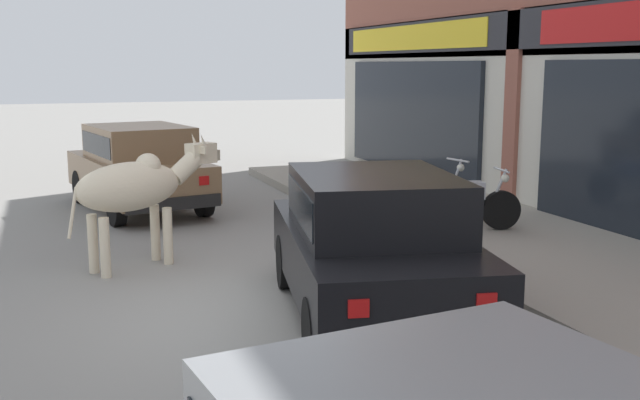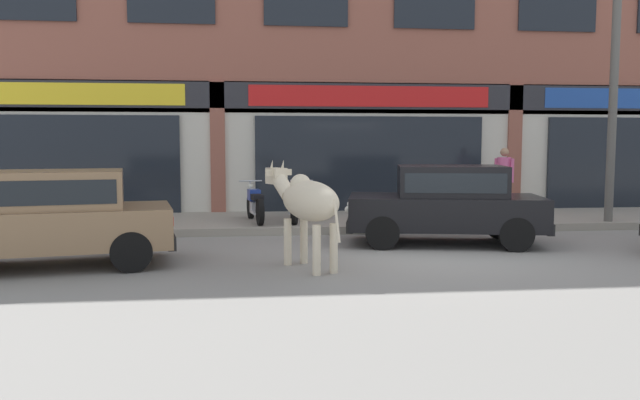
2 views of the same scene
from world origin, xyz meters
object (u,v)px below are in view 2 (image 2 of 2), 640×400
car_0 (447,201)px  car_2 (53,214)px  motorcycle_1 (298,204)px  utility_pole (614,86)px  motorcycle_0 (255,204)px  pedestrian (504,174)px  cow (307,201)px

car_0 → car_2: 6.72m
motorcycle_1 → utility_pole: size_ratio=0.31×
motorcycle_0 → utility_pole: 8.17m
car_0 → motorcycle_0: 4.29m
car_0 → motorcycle_0: size_ratio=2.11×
car_2 → utility_pole: utility_pole is taller
car_0 → pedestrian: size_ratio=2.38×
motorcycle_0 → motorcycle_1: (0.95, 0.03, 0.00)m
car_0 → motorcycle_0: car_0 is taller
cow → utility_pole: bearing=27.4°
pedestrian → cow: bearing=-136.0°
cow → car_0: bearing=34.8°
motorcycle_1 → pedestrian: pedestrian is taller
cow → car_0: size_ratio=0.52×
car_0 → utility_pole: (4.21, 1.69, 2.28)m
car_2 → pedestrian: 9.99m
car_0 → car_2: bearing=-167.4°
cow → car_2: size_ratio=0.53×
motorcycle_0 → car_0: bearing=-34.9°
cow → car_2: (-3.78, 0.46, -0.19)m
motorcycle_0 → car_2: bearing=-127.8°
cow → motorcycle_0: size_ratio=1.11×
motorcycle_0 → utility_pole: utility_pole is taller
motorcycle_1 → utility_pole: bearing=-6.6°
motorcycle_1 → car_0: bearing=-44.0°
cow → utility_pole: size_ratio=0.34×
motorcycle_0 → pedestrian: (5.88, 0.58, 0.60)m
cow → utility_pole: utility_pole is taller
motorcycle_1 → pedestrian: size_ratio=1.12×
car_2 → motorcycle_0: 4.97m
cow → motorcycle_0: bearing=99.6°
car_0 → utility_pole: size_ratio=0.65×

